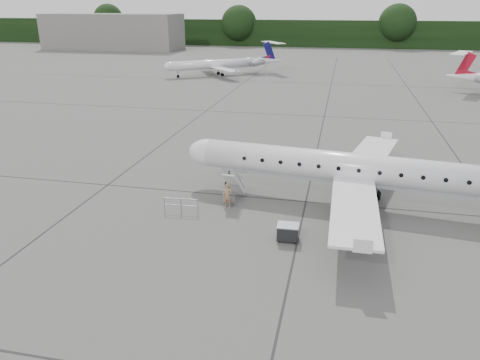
# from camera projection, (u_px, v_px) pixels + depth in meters

# --- Properties ---
(ground) EXTENTS (320.00, 320.00, 0.00)m
(ground) POSITION_uv_depth(u_px,v_px,m) (373.00, 250.00, 25.67)
(ground) COLOR #5A5A58
(ground) RESTS_ON ground
(treeline) EXTENTS (260.00, 4.00, 8.00)m
(treeline) POSITION_uv_depth(u_px,v_px,m) (354.00, 34.00, 143.11)
(treeline) COLOR black
(treeline) RESTS_ON ground
(terminal_building) EXTENTS (40.00, 14.00, 10.00)m
(terminal_building) POSITION_uv_depth(u_px,v_px,m) (113.00, 32.00, 138.41)
(terminal_building) COLOR slate
(terminal_building) RESTS_ON ground
(main_regional_jet) EXTENTS (29.94, 23.18, 7.11)m
(main_regional_jet) POSITION_uv_depth(u_px,v_px,m) (364.00, 155.00, 30.19)
(main_regional_jet) COLOR silver
(main_regional_jet) RESTS_ON ground
(airstair) EXTENTS (1.10, 2.18, 2.23)m
(airstair) POSITION_uv_depth(u_px,v_px,m) (234.00, 185.00, 31.74)
(airstair) COLOR silver
(airstair) RESTS_ON ground
(passenger) EXTENTS (0.68, 0.50, 1.69)m
(passenger) POSITION_uv_depth(u_px,v_px,m) (228.00, 196.00, 30.78)
(passenger) COLOR #947251
(passenger) RESTS_ON ground
(safety_railing) EXTENTS (2.20, 0.21, 1.00)m
(safety_railing) POSITION_uv_depth(u_px,v_px,m) (181.00, 206.00, 30.04)
(safety_railing) COLOR gray
(safety_railing) RESTS_ON ground
(baggage_cart) EXTENTS (1.21, 0.99, 1.02)m
(baggage_cart) POSITION_uv_depth(u_px,v_px,m) (288.00, 232.00, 26.58)
(baggage_cart) COLOR black
(baggage_cart) RESTS_ON ground
(bg_regional_left) EXTENTS (27.38, 25.88, 5.83)m
(bg_regional_left) POSITION_uv_depth(u_px,v_px,m) (216.00, 60.00, 87.27)
(bg_regional_left) COLOR silver
(bg_regional_left) RESTS_ON ground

